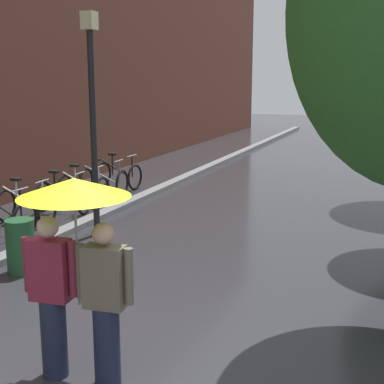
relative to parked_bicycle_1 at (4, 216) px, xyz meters
name	(u,v)px	position (x,y,z in m)	size (l,w,h in m)	color
ground_plane	(88,377)	(4.27, -3.82, -0.38)	(80.00, 80.00, 0.00)	#2D2D33
kerb_strip	(179,180)	(1.07, 6.18, -0.32)	(0.30, 36.00, 0.12)	slate
parked_bicycle_1	(4,216)	(0.00, 0.00, 0.00)	(1.10, 0.74, 0.96)	black
parked_bicycle_2	(26,206)	(-0.12, 0.81, 0.00)	(1.11, 0.75, 0.96)	black
parked_bicycle_3	(63,197)	(0.07, 1.87, 0.00)	(1.14, 0.80, 0.96)	black
parked_bicycle_4	(83,189)	(0.01, 2.77, 0.00)	(1.11, 0.75, 0.96)	black
parked_bicycle_5	(104,181)	(-0.02, 3.79, 0.00)	(1.12, 0.77, 0.96)	black
parked_bicycle_6	(119,175)	(-0.13, 4.77, 0.00)	(1.13, 0.78, 0.96)	black
couple_under_umbrella	(76,251)	(4.23, -3.87, 0.98)	(1.17, 1.08, 2.07)	#1E233D
street_lamp_post	(93,108)	(1.67, 0.66, 2.06)	(0.24, 0.24, 4.15)	black
litter_bin	(21,246)	(1.66, -1.58, 0.05)	(0.44, 0.44, 0.85)	#1E4C28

